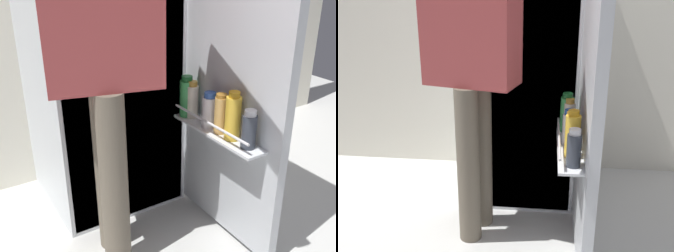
{
  "view_description": "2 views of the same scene",
  "coord_description": "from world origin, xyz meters",
  "views": [
    {
      "loc": [
        -0.8,
        -1.39,
        1.36
      ],
      "look_at": [
        0.02,
        -0.08,
        0.67
      ],
      "focal_mm": 42.99,
      "sensor_mm": 36.0,
      "label": 1
    },
    {
      "loc": [
        0.17,
        -1.85,
        1.33
      ],
      "look_at": [
        -0.01,
        -0.14,
        0.7
      ],
      "focal_mm": 42.37,
      "sensor_mm": 36.0,
      "label": 2
    }
  ],
  "objects": [
    {
      "name": "refrigerator",
      "position": [
        0.03,
        0.53,
        0.87
      ],
      "size": [
        0.73,
        1.34,
        1.75
      ],
      "color": "silver",
      "rests_on": "ground_plane"
    },
    {
      "name": "person",
      "position": [
        -0.19,
        0.03,
        1.03
      ],
      "size": [
        0.57,
        0.83,
        1.7
      ],
      "color": "#665B4C",
      "rests_on": "ground_plane"
    },
    {
      "name": "ground_plane",
      "position": [
        0.0,
        0.0,
        0.0
      ],
      "size": [
        6.01,
        6.01,
        0.0
      ],
      "primitive_type": "plane",
      "color": "silver"
    }
  ]
}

